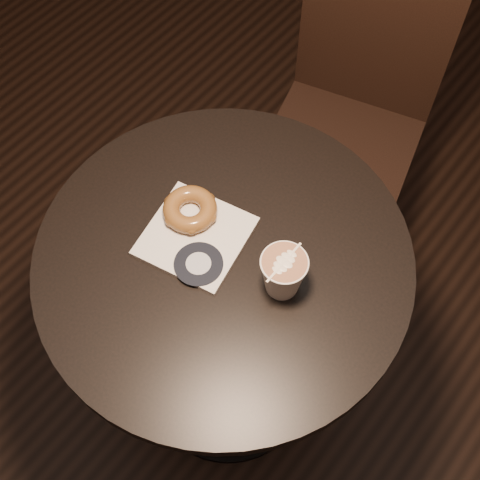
# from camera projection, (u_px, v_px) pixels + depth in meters

# --- Properties ---
(cafe_table) EXTENTS (0.70, 0.70, 0.75)m
(cafe_table) POSITION_uv_depth(u_px,v_px,m) (225.00, 301.00, 1.39)
(cafe_table) COLOR black
(cafe_table) RESTS_ON ground
(chair) EXTENTS (0.46, 0.46, 0.94)m
(chair) POSITION_uv_depth(u_px,v_px,m) (356.00, 96.00, 1.70)
(chair) COLOR black
(chair) RESTS_ON ground
(pastry_bag) EXTENTS (0.21, 0.21, 0.01)m
(pastry_bag) POSITION_uv_depth(u_px,v_px,m) (196.00, 236.00, 1.23)
(pastry_bag) COLOR white
(pastry_bag) RESTS_ON cafe_table
(doughnut) EXTENTS (0.10, 0.10, 0.03)m
(doughnut) POSITION_uv_depth(u_px,v_px,m) (190.00, 209.00, 1.24)
(doughnut) COLOR brown
(doughnut) RESTS_ON pastry_bag
(latte_cup) EXTENTS (0.08, 0.08, 0.09)m
(latte_cup) POSITION_uv_depth(u_px,v_px,m) (283.00, 274.00, 1.15)
(latte_cup) COLOR white
(latte_cup) RESTS_ON cafe_table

